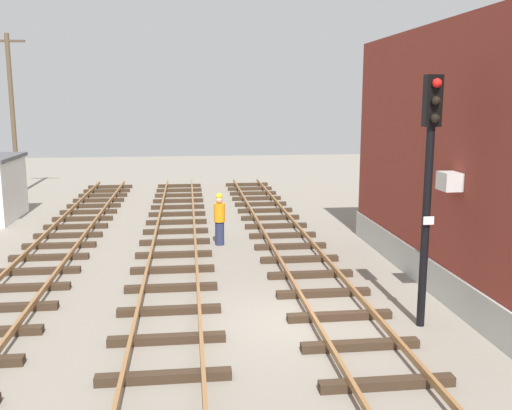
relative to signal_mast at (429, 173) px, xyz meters
name	(u,v)px	position (x,y,z in m)	size (l,w,h in m)	color
ground_plane	(295,322)	(-2.81, 0.57, -3.52)	(80.00, 80.00, 0.00)	gray
track_near_building	(340,314)	(-1.75, 0.57, -3.39)	(2.50, 44.10, 0.32)	#38281C
track_centre	(168,322)	(-5.75, 0.57, -3.39)	(2.50, 44.10, 0.32)	#38281C
signal_mast	(429,173)	(0.00, 0.00, 0.00)	(0.36, 0.40, 5.64)	black
utility_pole_far	(12,112)	(-14.51, 20.49, 0.93)	(1.80, 0.24, 8.52)	brown
track_worker_foreground	(220,219)	(-4.16, 7.96, -2.59)	(0.40, 0.40, 1.87)	#262D4C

